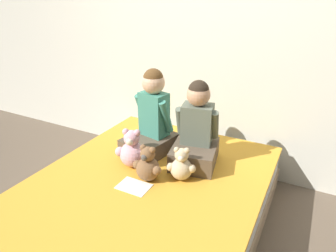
{
  "coord_description": "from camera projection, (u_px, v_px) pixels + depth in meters",
  "views": [
    {
      "loc": [
        0.91,
        -1.37,
        1.54
      ],
      "look_at": [
        0.0,
        0.37,
        0.66
      ],
      "focal_mm": 32.0,
      "sensor_mm": 36.0,
      "label": 1
    }
  ],
  "objects": [
    {
      "name": "ground_plane",
      "position": [
        144.0,
        230.0,
        2.12
      ],
      "size": [
        14.0,
        14.0,
        0.0
      ],
      "primitive_type": "plane",
      "color": "brown"
    },
    {
      "name": "wall_behind_bed",
      "position": [
        208.0,
        30.0,
        2.5
      ],
      "size": [
        8.0,
        0.06,
        2.5
      ],
      "color": "silver",
      "rests_on": "ground_plane"
    },
    {
      "name": "bed",
      "position": [
        143.0,
        209.0,
        2.04
      ],
      "size": [
        1.49,
        1.95,
        0.38
      ],
      "color": "#997F60",
      "rests_on": "ground_plane"
    },
    {
      "name": "child_on_left",
      "position": [
        152.0,
        120.0,
        2.3
      ],
      "size": [
        0.37,
        0.45,
        0.66
      ],
      "rotation": [
        0.0,
        0.0,
        -0.2
      ],
      "color": "brown",
      "rests_on": "bed"
    },
    {
      "name": "child_on_right",
      "position": [
        196.0,
        132.0,
        2.15
      ],
      "size": [
        0.38,
        0.43,
        0.62
      ],
      "rotation": [
        0.0,
        0.0,
        0.2
      ],
      "color": "brown",
      "rests_on": "bed"
    },
    {
      "name": "teddy_bear_held_by_left_child",
      "position": [
        132.0,
        151.0,
        2.14
      ],
      "size": [
        0.24,
        0.18,
        0.29
      ],
      "rotation": [
        0.0,
        0.0,
        0.28
      ],
      "color": "#DBA3B2",
      "rests_on": "bed"
    },
    {
      "name": "teddy_bear_held_by_right_child",
      "position": [
        181.0,
        166.0,
        2.0
      ],
      "size": [
        0.19,
        0.15,
        0.24
      ],
      "rotation": [
        0.0,
        0.0,
        0.32
      ],
      "color": "#D1B78E",
      "rests_on": "bed"
    },
    {
      "name": "teddy_bear_between_children",
      "position": [
        148.0,
        166.0,
        1.98
      ],
      "size": [
        0.21,
        0.16,
        0.25
      ],
      "rotation": [
        0.0,
        0.0,
        -0.02
      ],
      "color": "brown",
      "rests_on": "bed"
    },
    {
      "name": "sign_card",
      "position": [
        134.0,
        186.0,
        1.95
      ],
      "size": [
        0.21,
        0.15,
        0.0
      ],
      "color": "white",
      "rests_on": "bed"
    }
  ]
}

